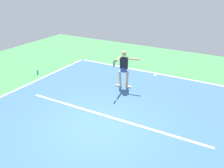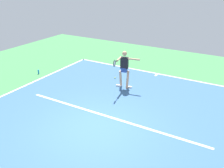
% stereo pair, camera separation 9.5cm
% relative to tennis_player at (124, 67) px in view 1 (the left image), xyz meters
% --- Properties ---
extents(ground_plane, '(21.63, 21.63, 0.00)m').
position_rel_tennis_player_xyz_m(ground_plane, '(-0.74, 3.47, -1.00)').
color(ground_plane, '#428E4C').
extents(court_surface, '(9.82, 11.93, 0.00)m').
position_rel_tennis_player_xyz_m(court_surface, '(-0.74, 3.47, -0.99)').
color(court_surface, '#38608E').
rests_on(court_surface, ground_plane).
extents(court_line_baseline_near, '(9.82, 0.10, 0.01)m').
position_rel_tennis_player_xyz_m(court_line_baseline_near, '(-0.74, -2.44, -0.99)').
color(court_line_baseline_near, white).
rests_on(court_line_baseline_near, ground_plane).
extents(court_line_sideline_right, '(0.10, 11.93, 0.01)m').
position_rel_tennis_player_xyz_m(court_line_sideline_right, '(4.11, 3.47, -0.99)').
color(court_line_sideline_right, white).
rests_on(court_line_sideline_right, ground_plane).
extents(court_line_service, '(7.36, 0.10, 0.01)m').
position_rel_tennis_player_xyz_m(court_line_service, '(-0.74, 2.60, -0.99)').
color(court_line_service, white).
rests_on(court_line_service, ground_plane).
extents(court_line_centre_mark, '(0.10, 0.30, 0.01)m').
position_rel_tennis_player_xyz_m(court_line_centre_mark, '(-0.74, -2.24, -0.99)').
color(court_line_centre_mark, white).
rests_on(court_line_centre_mark, ground_plane).
extents(tennis_player, '(1.07, 1.23, 1.74)m').
position_rel_tennis_player_xyz_m(tennis_player, '(0.00, 0.00, 0.00)').
color(tennis_player, tan).
rests_on(tennis_player, ground_plane).
extents(tennis_ball_centre_court, '(0.07, 0.07, 0.07)m').
position_rel_tennis_player_xyz_m(tennis_ball_centre_court, '(0.88, -0.73, -0.96)').
color(tennis_ball_centre_court, '#CCE033').
rests_on(tennis_ball_centre_court, ground_plane).
extents(water_bottle, '(0.07, 0.07, 0.22)m').
position_rel_tennis_player_xyz_m(water_bottle, '(4.70, 0.74, -0.89)').
color(water_bottle, blue).
rests_on(water_bottle, ground_plane).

